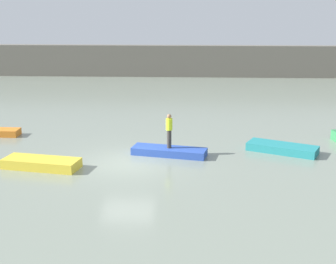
% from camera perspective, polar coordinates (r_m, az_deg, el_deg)
% --- Properties ---
extents(ground_plane, '(120.00, 120.00, 0.00)m').
position_cam_1_polar(ground_plane, '(22.60, -4.88, -3.71)').
color(ground_plane, gray).
extents(embankment_wall, '(80.00, 1.20, 3.22)m').
position_cam_1_polar(embankment_wall, '(50.12, -0.62, 8.49)').
color(embankment_wall, '#666056').
rests_on(embankment_wall, ground_plane).
extents(rowboat_yellow, '(3.65, 1.83, 0.44)m').
position_cam_1_polar(rowboat_yellow, '(22.54, -14.87, -3.64)').
color(rowboat_yellow, gold).
rests_on(rowboat_yellow, ground_plane).
extents(rowboat_blue, '(3.82, 1.81, 0.37)m').
position_cam_1_polar(rowboat_blue, '(23.65, 0.14, -2.33)').
color(rowboat_blue, '#2B4CAD').
rests_on(rowboat_blue, ground_plane).
extents(rowboat_teal, '(3.66, 2.61, 0.39)m').
position_cam_1_polar(rowboat_teal, '(24.82, 13.48, -1.90)').
color(rowboat_teal, teal).
rests_on(rowboat_teal, ground_plane).
extents(person_hiviz_shirt, '(0.32, 0.32, 1.71)m').
position_cam_1_polar(person_hiviz_shirt, '(23.34, 0.14, 0.33)').
color(person_hiviz_shirt, '#38332D').
rests_on(person_hiviz_shirt, rowboat_blue).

